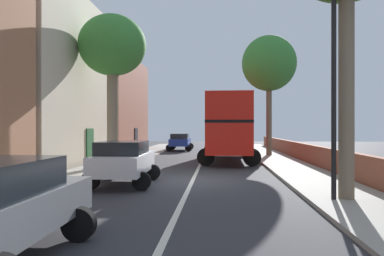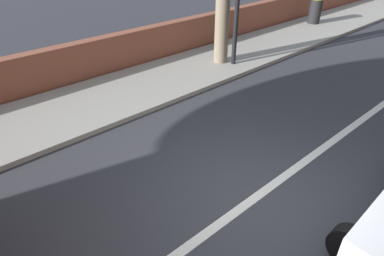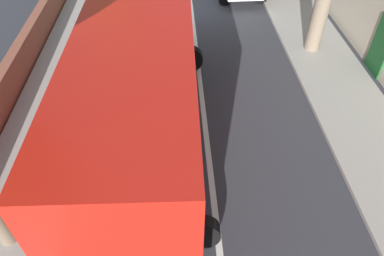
# 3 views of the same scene
# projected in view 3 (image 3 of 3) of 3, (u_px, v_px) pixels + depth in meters

# --- Properties ---
(ground_plane) EXTENTS (84.00, 84.00, 0.00)m
(ground_plane) POSITION_uv_depth(u_px,v_px,m) (191.00, 6.00, 17.61)
(ground_plane) COLOR #333338
(road_centre_line) EXTENTS (0.16, 54.00, 0.01)m
(road_centre_line) POSITION_uv_depth(u_px,v_px,m) (191.00, 6.00, 17.61)
(road_centre_line) COLOR silver
(road_centre_line) RESTS_ON ground
(sidewalk_left) EXTENTS (2.60, 60.00, 0.12)m
(sidewalk_left) POSITION_uv_depth(u_px,v_px,m) (290.00, 3.00, 17.75)
(sidewalk_left) COLOR #9E998E
(sidewalk_left) RESTS_ON ground
(sidewalk_right) EXTENTS (2.60, 60.00, 0.12)m
(sidewalk_right) POSITION_uv_depth(u_px,v_px,m) (91.00, 7.00, 17.39)
(sidewalk_right) COLOR #9E998E
(sidewalk_right) RESTS_ON ground
(double_decker_bus) EXTENTS (3.69, 10.58, 4.06)m
(double_decker_bus) POSITION_uv_depth(u_px,v_px,m) (143.00, 73.00, 9.26)
(double_decker_bus) COLOR red
(double_decker_bus) RESTS_ON ground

